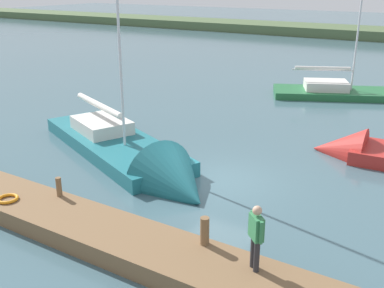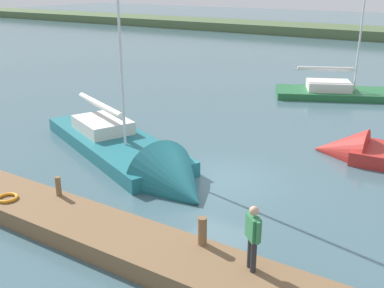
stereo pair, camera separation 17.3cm
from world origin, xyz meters
TOP-DOWN VIEW (x-y plane):
  - ground_plane at (0.00, 0.00)m, footprint 200.00×200.00m
  - dock_pier at (0.00, 5.45)m, footprint 21.43×1.95m
  - mooring_post_near at (3.21, 4.76)m, footprint 0.18×0.18m
  - mooring_post_far at (-2.14, 4.76)m, footprint 0.24×0.24m
  - life_ring_buoy at (4.36, 5.84)m, footprint 0.66×0.66m
  - sailboat_near_dock at (3.43, 0.47)m, footprint 11.16×6.98m
  - sailboat_far_right at (-2.57, -16.55)m, footprint 10.86×7.10m
  - person_on_dock at (-3.70, 5.08)m, footprint 0.49×0.47m

SIDE VIEW (x-z plane):
  - ground_plane at x=0.00m, z-range 0.00..0.00m
  - sailboat_far_right at x=-2.57m, z-range -5.24..5.40m
  - sailboat_near_dock at x=3.43m, z-range -6.54..6.93m
  - dock_pier at x=0.00m, z-range 0.00..0.55m
  - life_ring_buoy at x=4.36m, z-range 0.55..0.65m
  - mooring_post_near at x=3.21m, z-range 0.55..1.18m
  - mooring_post_far at x=-2.14m, z-range 0.55..1.32m
  - person_on_dock at x=-3.70m, z-range 0.67..2.34m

